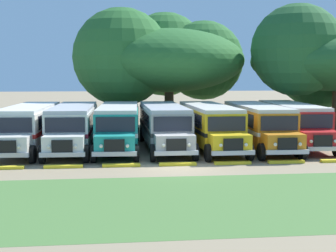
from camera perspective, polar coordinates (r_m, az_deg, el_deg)
ground_plane at (r=25.04m, az=1.26°, el=-4.92°), size 220.00×220.00×0.00m
foreground_grass_strip at (r=18.53m, az=4.02°, el=-8.95°), size 80.00×8.64×0.01m
parked_bus_slot_0 at (r=31.71m, az=-16.42°, el=0.09°), size 3.04×10.89×2.82m
parked_bus_slot_1 at (r=31.16m, az=-11.36°, el=0.12°), size 2.84×10.86×2.82m
parked_bus_slot_2 at (r=30.98m, az=-5.98°, el=0.17°), size 3.11×10.90×2.82m
parked_bus_slot_3 at (r=31.04m, az=-0.51°, el=0.22°), size 2.85×10.86×2.82m
parked_bus_slot_4 at (r=31.22m, az=5.05°, el=0.23°), size 2.95×10.87×2.82m
parked_bus_slot_5 at (r=31.97m, az=10.81°, el=0.29°), size 2.78×10.85×2.82m
parked_bus_slot_6 at (r=33.68m, az=14.79°, el=0.49°), size 3.24×10.92×2.82m
curb_wheelstop_0 at (r=25.76m, az=-19.22°, el=-4.79°), size 2.00×0.36×0.15m
curb_wheelstop_1 at (r=25.25m, az=-12.53°, el=-4.80°), size 2.00×0.36×0.15m
curb_wheelstop_2 at (r=25.09m, az=-5.67°, el=-4.75°), size 2.00×0.36×0.15m
curb_wheelstop_3 at (r=25.30m, az=1.18°, el=-4.63°), size 2.00×0.36×0.15m
curb_wheelstop_4 at (r=25.85m, az=7.83°, el=-4.45°), size 2.00×0.36×0.15m
curb_wheelstop_5 at (r=26.73m, az=14.11°, el=-4.22°), size 2.00×0.36×0.15m
broad_shade_tree at (r=41.67m, az=-0.55°, el=8.17°), size 14.99×14.42×10.60m
secondary_tree at (r=42.64m, az=19.36°, el=7.54°), size 15.21×14.21×10.38m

